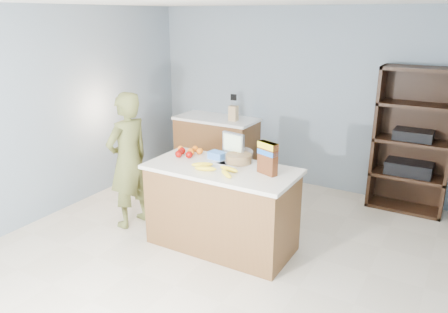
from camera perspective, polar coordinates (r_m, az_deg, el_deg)
The scene contains 15 objects.
floor at distance 4.60m, azimuth -2.24°, elevation -13.11°, with size 4.50×5.00×0.02m, color beige.
walls at distance 4.01m, azimuth -2.53°, elevation 7.54°, with size 4.52×5.02×2.51m.
counter_peninsula at distance 4.63m, azimuth -0.31°, elevation -7.06°, with size 1.56×0.76×0.90m.
back_cabinet at distance 6.72m, azimuth -0.97°, elevation 1.39°, with size 1.24×0.62×0.90m.
shelving_unit at distance 5.90m, azimuth 23.42°, elevation 1.63°, with size 0.90×0.40×1.80m.
person at distance 5.11m, azimuth -12.37°, elevation -0.53°, with size 0.58×0.38×1.58m, color brown.
knife_block at distance 6.38m, azimuth 1.24°, elevation 5.74°, with size 0.12×0.10×0.31m.
envelopes at distance 4.54m, azimuth -0.01°, elevation -0.95°, with size 0.31×0.20×0.00m.
bananas at distance 4.33m, azimuth -1.10°, elevation -1.64°, with size 0.56×0.29×0.05m.
apples at distance 4.78m, azimuth -5.35°, elevation 0.43°, with size 0.23×0.19×0.08m.
oranges at distance 4.88m, azimuth -4.30°, elevation 0.76°, with size 0.30×0.23×0.07m.
blue_carton at distance 4.69m, azimuth -0.90°, elevation 0.15°, with size 0.18×0.12×0.08m, color blue.
salad_bowl at distance 4.57m, azimuth 1.93°, elevation -0.10°, with size 0.30×0.30×0.13m.
tv at distance 4.68m, azimuth 1.21°, elevation 1.65°, with size 0.28×0.12×0.28m.
cereal_box at distance 4.22m, azimuth 5.72°, elevation 0.10°, with size 0.23×0.15×0.32m.
Camera 1 is at (2.12, -3.32, 2.39)m, focal length 35.00 mm.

